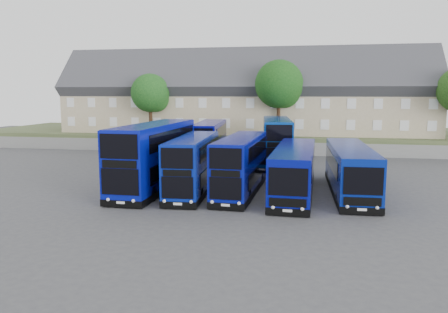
% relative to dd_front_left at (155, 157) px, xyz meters
% --- Properties ---
extents(ground, '(120.00, 120.00, 0.00)m').
position_rel_dd_front_left_xyz_m(ground, '(5.93, -3.67, -2.41)').
color(ground, '#404044').
rests_on(ground, ground).
extents(retaining_wall, '(70.00, 0.40, 1.50)m').
position_rel_dd_front_left_xyz_m(retaining_wall, '(5.93, 20.33, -1.66)').
color(retaining_wall, slate).
rests_on(retaining_wall, ground).
extents(earth_bank, '(80.00, 20.00, 2.00)m').
position_rel_dd_front_left_xyz_m(earth_bank, '(5.93, 30.33, -1.41)').
color(earth_bank, '#404E2C').
rests_on(earth_bank, ground).
extents(terrace_row, '(48.00, 10.40, 11.20)m').
position_rel_dd_front_left_xyz_m(terrace_row, '(2.93, 26.33, 4.19)').
color(terrace_row, tan).
rests_on(terrace_row, earth_bank).
extents(dd_front_left, '(3.05, 12.37, 4.90)m').
position_rel_dd_front_left_xyz_m(dd_front_left, '(0.00, 0.00, 0.00)').
color(dd_front_left, '#0812A1').
rests_on(dd_front_left, ground).
extents(dd_front_mid, '(2.94, 10.30, 4.04)m').
position_rel_dd_front_left_xyz_m(dd_front_mid, '(3.20, -0.74, -0.43)').
color(dd_front_mid, '#081F9D').
rests_on(dd_front_mid, ground).
extents(dd_front_right, '(2.74, 10.33, 4.07)m').
position_rel_dd_front_left_xyz_m(dd_front_right, '(6.67, -0.44, -0.41)').
color(dd_front_right, '#08119A').
rests_on(dd_front_right, ground).
extents(dd_rear_left, '(3.32, 10.85, 4.25)m').
position_rel_dd_front_left_xyz_m(dd_rear_left, '(1.54, 12.21, -0.32)').
color(dd_rear_left, '#070886').
rests_on(dd_rear_left, ground).
extents(dd_rear_right, '(3.81, 11.80, 4.61)m').
position_rel_dd_front_left_xyz_m(dd_rear_right, '(8.33, 13.27, -0.14)').
color(dd_rear_right, navy).
rests_on(dd_rear_right, ground).
extents(coach_east_a, '(3.03, 12.53, 3.40)m').
position_rel_dd_front_left_xyz_m(coach_east_a, '(10.48, 0.06, -0.74)').
color(coach_east_a, '#070E90').
rests_on(coach_east_a, ground).
extents(coach_east_b, '(2.93, 12.50, 3.40)m').
position_rel_dd_front_left_xyz_m(coach_east_b, '(14.44, 1.12, -0.74)').
color(coach_east_b, navy).
rests_on(coach_east_b, ground).
extents(tree_west, '(4.80, 4.80, 7.65)m').
position_rel_dd_front_left_xyz_m(tree_west, '(-7.92, 21.43, 4.64)').
color(tree_west, '#382314').
rests_on(tree_west, earth_bank).
extents(tree_mid, '(5.76, 5.76, 9.18)m').
position_rel_dd_front_left_xyz_m(tree_mid, '(8.08, 21.93, 5.66)').
color(tree_mid, '#382314').
rests_on(tree_mid, earth_bank).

